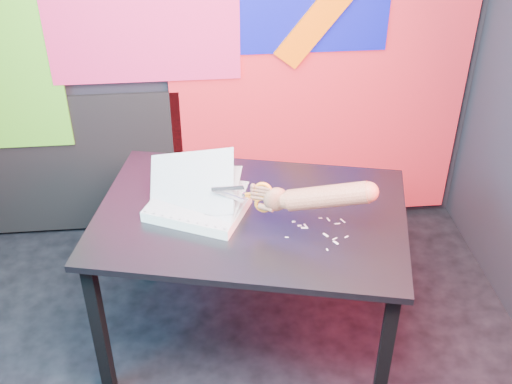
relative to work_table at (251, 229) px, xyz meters
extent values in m
cube|color=red|center=(0.45, 0.94, 0.18)|extent=(1.60, 0.02, 1.60)
cube|color=#E12963|center=(-0.45, 0.92, 0.68)|extent=(0.95, 0.02, 0.80)
cube|color=black|center=(-0.95, 0.94, -0.22)|extent=(1.30, 0.02, 0.85)
cube|color=black|center=(-0.65, -0.22, -0.31)|extent=(0.06, 0.06, 0.72)
cube|color=black|center=(-0.48, 0.49, -0.31)|extent=(0.06, 0.06, 0.72)
cube|color=black|center=(0.48, -0.49, -0.31)|extent=(0.06, 0.06, 0.72)
cube|color=black|center=(0.65, 0.22, -0.31)|extent=(0.06, 0.06, 0.72)
cube|color=black|center=(0.00, 0.00, 0.07)|extent=(1.45, 1.13, 0.03)
cube|color=beige|center=(-0.22, 0.03, 0.10)|extent=(0.47, 0.42, 0.05)
cube|color=white|center=(-0.22, 0.03, 0.13)|extent=(0.46, 0.42, 0.00)
cube|color=white|center=(-0.22, 0.03, 0.13)|extent=(0.44, 0.40, 0.12)
cube|color=white|center=(-0.23, 0.05, 0.16)|extent=(0.41, 0.37, 0.20)
cube|color=white|center=(-0.24, 0.06, 0.20)|extent=(0.36, 0.32, 0.28)
cylinder|color=black|center=(-0.43, -0.01, 0.13)|extent=(0.01, 0.01, 0.00)
cylinder|color=black|center=(-0.40, -0.03, 0.13)|extent=(0.01, 0.01, 0.00)
cylinder|color=black|center=(-0.36, -0.04, 0.13)|extent=(0.01, 0.01, 0.00)
cylinder|color=black|center=(-0.33, -0.06, 0.13)|extent=(0.01, 0.01, 0.00)
cylinder|color=black|center=(-0.29, -0.08, 0.13)|extent=(0.01, 0.01, 0.00)
cylinder|color=black|center=(-0.26, -0.09, 0.13)|extent=(0.01, 0.01, 0.00)
cylinder|color=black|center=(-0.22, -0.11, 0.13)|extent=(0.01, 0.01, 0.00)
cylinder|color=black|center=(-0.19, -0.13, 0.13)|extent=(0.01, 0.01, 0.00)
cylinder|color=black|center=(-0.15, -0.14, 0.13)|extent=(0.01, 0.01, 0.00)
cylinder|color=black|center=(-0.12, -0.16, 0.13)|extent=(0.01, 0.01, 0.00)
cylinder|color=black|center=(-0.32, 0.22, 0.13)|extent=(0.01, 0.01, 0.00)
cylinder|color=black|center=(-0.29, 0.21, 0.13)|extent=(0.01, 0.01, 0.00)
cylinder|color=black|center=(-0.25, 0.19, 0.13)|extent=(0.01, 0.01, 0.00)
cylinder|color=black|center=(-0.22, 0.17, 0.13)|extent=(0.01, 0.01, 0.00)
cylinder|color=black|center=(-0.18, 0.16, 0.13)|extent=(0.01, 0.01, 0.00)
cylinder|color=black|center=(-0.15, 0.14, 0.13)|extent=(0.01, 0.01, 0.00)
cylinder|color=black|center=(-0.11, 0.12, 0.13)|extent=(0.01, 0.01, 0.00)
cylinder|color=black|center=(-0.08, 0.11, 0.13)|extent=(0.01, 0.01, 0.00)
cylinder|color=black|center=(-0.04, 0.09, 0.13)|extent=(0.01, 0.01, 0.00)
cylinder|color=black|center=(-0.01, 0.08, 0.13)|extent=(0.01, 0.01, 0.00)
cube|color=black|center=(-0.28, 0.12, 0.13)|extent=(0.07, 0.04, 0.00)
cube|color=black|center=(-0.19, 0.05, 0.13)|extent=(0.05, 0.03, 0.00)
cube|color=black|center=(-0.27, 0.01, 0.13)|extent=(0.09, 0.05, 0.00)
cube|color=black|center=(-0.17, -0.06, 0.13)|extent=(0.04, 0.03, 0.00)
cube|color=silver|center=(-0.10, -0.04, 0.24)|extent=(0.13, 0.05, 0.05)
cube|color=silver|center=(-0.10, -0.04, 0.21)|extent=(0.13, 0.05, 0.05)
cylinder|color=silver|center=(-0.03, -0.07, 0.23)|extent=(0.02, 0.02, 0.01)
cube|color=orange|center=(-0.01, -0.07, 0.22)|extent=(0.05, 0.03, 0.02)
cube|color=orange|center=(-0.01, -0.07, 0.23)|extent=(0.05, 0.03, 0.02)
torus|color=orange|center=(0.04, -0.09, 0.26)|extent=(0.07, 0.04, 0.07)
torus|color=orange|center=(0.04, -0.09, 0.19)|extent=(0.07, 0.04, 0.07)
ellipsoid|color=#A06950|center=(0.09, -0.11, 0.23)|extent=(0.10, 0.06, 0.11)
cylinder|color=#A06950|center=(0.04, -0.09, 0.22)|extent=(0.08, 0.05, 0.02)
cylinder|color=#A06950|center=(0.04, -0.09, 0.24)|extent=(0.07, 0.04, 0.02)
cylinder|color=#A06950|center=(0.04, -0.09, 0.26)|extent=(0.07, 0.04, 0.02)
cylinder|color=#A06950|center=(0.04, -0.09, 0.27)|extent=(0.06, 0.04, 0.02)
cylinder|color=#A06950|center=(0.05, -0.11, 0.19)|extent=(0.07, 0.06, 0.03)
cylinder|color=#A06950|center=(0.14, -0.13, 0.23)|extent=(0.08, 0.09, 0.07)
cylinder|color=#A06950|center=(0.28, -0.18, 0.28)|extent=(0.33, 0.20, 0.18)
sphere|color=#A06950|center=(0.42, -0.24, 0.32)|extent=(0.08, 0.08, 0.08)
cube|color=silver|center=(0.37, -0.09, 0.08)|extent=(0.02, 0.03, 0.00)
cube|color=silver|center=(0.36, -0.19, 0.08)|extent=(0.02, 0.01, 0.00)
cube|color=silver|center=(0.32, -0.20, 0.08)|extent=(0.02, 0.01, 0.00)
cube|color=silver|center=(0.17, -0.08, 0.08)|extent=(0.01, 0.01, 0.00)
cube|color=silver|center=(0.35, -0.11, 0.08)|extent=(0.02, 0.01, 0.00)
cube|color=silver|center=(0.31, -0.07, 0.08)|extent=(0.01, 0.02, 0.00)
cube|color=silver|center=(0.27, -0.26, 0.08)|extent=(0.01, 0.01, 0.00)
cube|color=silver|center=(0.19, -0.10, 0.08)|extent=(0.02, 0.01, 0.00)
cube|color=silver|center=(0.21, -0.12, 0.08)|extent=(0.03, 0.01, 0.00)
cube|color=silver|center=(0.28, -0.17, 0.08)|extent=(0.02, 0.03, 0.00)
cube|color=silver|center=(0.28, -0.06, 0.08)|extent=(0.02, 0.01, 0.00)
cube|color=silver|center=(0.31, -0.23, 0.08)|extent=(0.02, 0.03, 0.00)
cube|color=silver|center=(0.21, -0.11, 0.08)|extent=(0.01, 0.03, 0.00)
cube|color=silver|center=(0.13, -0.17, 0.08)|extent=(0.02, 0.01, 0.00)
camera|label=1|loc=(-0.18, -2.15, 1.66)|focal=45.00mm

